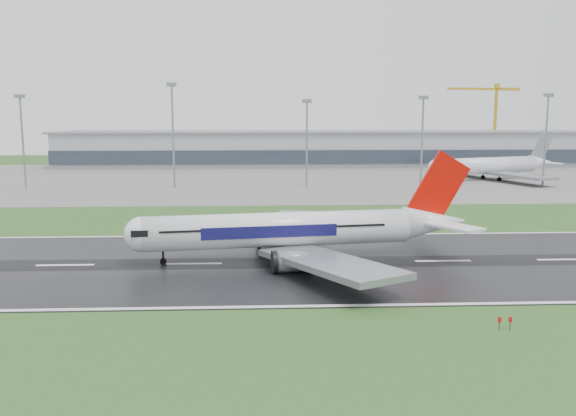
{
  "coord_description": "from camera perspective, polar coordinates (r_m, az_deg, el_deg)",
  "views": [
    {
      "loc": [
        -29.16,
        -91.81,
        23.41
      ],
      "look_at": [
        -24.47,
        12.0,
        7.0
      ],
      "focal_mm": 37.05,
      "sensor_mm": 36.0,
      "label": 1
    }
  ],
  "objects": [
    {
      "name": "ground",
      "position": [
        99.13,
        14.65,
        -4.98
      ],
      "size": [
        520.0,
        520.0,
        0.0
      ],
      "primitive_type": "plane",
      "color": "#27501D",
      "rests_on": "ground"
    },
    {
      "name": "runway",
      "position": [
        99.12,
        14.65,
        -4.96
      ],
      "size": [
        400.0,
        45.0,
        0.1
      ],
      "primitive_type": "cube",
      "color": "black",
      "rests_on": "ground"
    },
    {
      "name": "apron",
      "position": [
        220.01,
        5.05,
        2.84
      ],
      "size": [
        400.0,
        130.0,
        0.08
      ],
      "primitive_type": "cube",
      "color": "slate",
      "rests_on": "ground"
    },
    {
      "name": "terminal",
      "position": [
        278.8,
        3.44,
        5.69
      ],
      "size": [
        240.0,
        36.0,
        15.0
      ],
      "primitive_type": "cube",
      "color": "#989AA4",
      "rests_on": "ground"
    },
    {
      "name": "main_airliner",
      "position": [
        96.0,
        1.44,
        -0.01
      ],
      "size": [
        63.21,
        60.92,
        16.65
      ],
      "primitive_type": null,
      "rotation": [
        0.0,
        0.0,
        0.14
      ],
      "color": "white",
      "rests_on": "runway"
    },
    {
      "name": "parked_airliner",
      "position": [
        226.15,
        18.91,
        4.68
      ],
      "size": [
        71.46,
        69.17,
        16.58
      ],
      "primitive_type": null,
      "rotation": [
        0.0,
        0.0,
        0.36
      ],
      "color": "silver",
      "rests_on": "apron"
    },
    {
      "name": "tower_crane",
      "position": [
        314.01,
        19.25,
        7.74
      ],
      "size": [
        38.52,
        9.11,
        38.75
      ],
      "primitive_type": null,
      "rotation": [
        0.0,
        0.0,
        0.18
      ],
      "color": "#BE901B",
      "rests_on": "ground"
    },
    {
      "name": "floodmast_0",
      "position": [
        206.22,
        -24.09,
        5.64
      ],
      "size": [
        0.64,
        0.64,
        28.42
      ],
      "primitive_type": "cylinder",
      "color": "gray",
      "rests_on": "ground"
    },
    {
      "name": "floodmast_1",
      "position": [
        193.98,
        -10.96,
        6.64
      ],
      "size": [
        0.64,
        0.64,
        32.1
      ],
      "primitive_type": "cylinder",
      "color": "gray",
      "rests_on": "ground"
    },
    {
      "name": "floodmast_2",
      "position": [
        192.63,
        1.81,
        6.02
      ],
      "size": [
        0.64,
        0.64,
        27.02
      ],
      "primitive_type": "cylinder",
      "color": "gray",
      "rests_on": "ground"
    },
    {
      "name": "floodmast_3",
      "position": [
        199.04,
        12.73,
        6.07
      ],
      "size": [
        0.64,
        0.64,
        28.19
      ],
      "primitive_type": "cylinder",
      "color": "gray",
      "rests_on": "ground"
    },
    {
      "name": "floodmast_4",
      "position": [
        213.52,
        23.48,
        5.84
      ],
      "size": [
        0.64,
        0.64,
        28.98
      ],
      "primitive_type": "cylinder",
      "color": "gray",
      "rests_on": "ground"
    }
  ]
}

